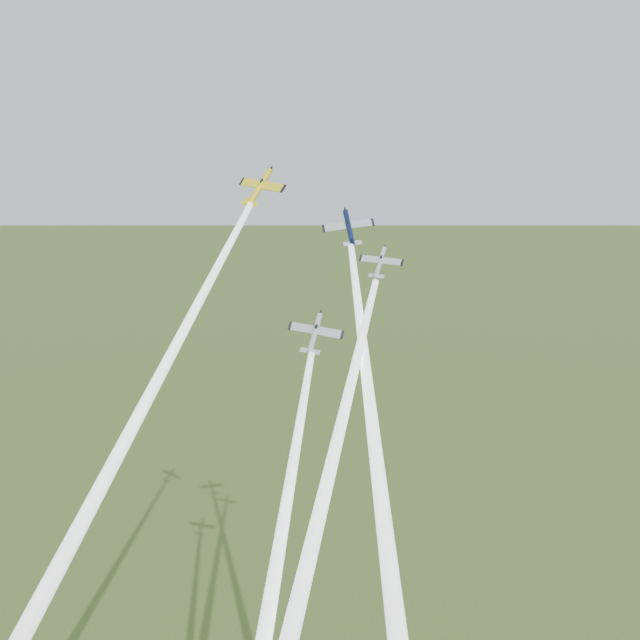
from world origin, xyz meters
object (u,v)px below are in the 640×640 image
(plane_yellow, at_px, (260,187))
(plane_silver_right, at_px, (380,262))
(plane_navy, at_px, (349,228))
(plane_silver_low, at_px, (315,333))

(plane_yellow, bearing_deg, plane_silver_right, 12.78)
(plane_yellow, distance_m, plane_navy, 15.09)
(plane_silver_right, distance_m, plane_silver_low, 14.33)
(plane_navy, bearing_deg, plane_yellow, 163.13)
(plane_silver_low, bearing_deg, plane_navy, 76.10)
(plane_yellow, height_order, plane_silver_low, plane_yellow)
(plane_yellow, relative_size, plane_silver_right, 1.31)
(plane_yellow, relative_size, plane_silver_low, 1.07)
(plane_silver_right, bearing_deg, plane_silver_low, -132.74)
(plane_silver_low, bearing_deg, plane_silver_right, 39.09)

